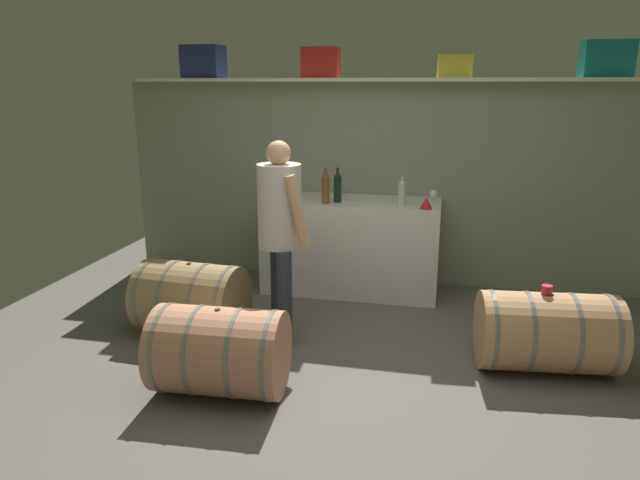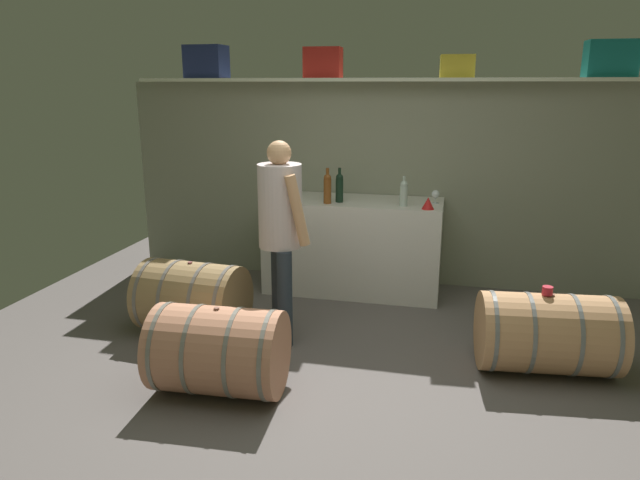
% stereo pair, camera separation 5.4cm
% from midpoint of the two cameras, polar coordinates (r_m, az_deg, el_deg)
% --- Properties ---
extents(ground_plane, '(6.60, 7.98, 0.02)m').
position_cam_midpoint_polar(ground_plane, '(4.45, 4.04, -11.35)').
color(ground_plane, '#615A58').
extents(back_wall_panel, '(5.40, 0.10, 2.00)m').
position_cam_midpoint_polar(back_wall_panel, '(5.84, 7.06, 5.50)').
color(back_wall_panel, gray).
rests_on(back_wall_panel, ground).
extents(high_shelf_board, '(4.96, 0.40, 0.03)m').
position_cam_midpoint_polar(high_shelf_board, '(5.61, 7.24, 15.54)').
color(high_shelf_board, white).
rests_on(high_shelf_board, back_wall_panel).
extents(toolcase_navy, '(0.39, 0.29, 0.32)m').
position_cam_midpoint_polar(toolcase_navy, '(6.09, -10.97, 17.01)').
color(toolcase_navy, navy).
rests_on(toolcase_navy, high_shelf_board).
extents(toolcase_red, '(0.36, 0.26, 0.28)m').
position_cam_midpoint_polar(toolcase_red, '(5.72, 0.60, 17.23)').
color(toolcase_red, red).
rests_on(toolcase_red, high_shelf_board).
extents(toolcase_yellow, '(0.32, 0.28, 0.20)m').
position_cam_midpoint_polar(toolcase_yellow, '(5.58, 13.76, 16.44)').
color(toolcase_yellow, yellow).
rests_on(toolcase_yellow, high_shelf_board).
extents(toolcase_teal, '(0.41, 0.26, 0.31)m').
position_cam_midpoint_polar(toolcase_teal, '(5.73, 27.19, 15.75)').
color(toolcase_teal, '#157575').
rests_on(toolcase_teal, high_shelf_board).
extents(work_cabinet, '(1.68, 0.68, 0.91)m').
position_cam_midpoint_polar(work_cabinet, '(5.61, 3.61, -0.56)').
color(work_cabinet, white).
rests_on(work_cabinet, ground).
extents(wine_bottle_amber, '(0.07, 0.07, 0.33)m').
position_cam_midpoint_polar(wine_bottle_amber, '(5.31, 1.04, 5.23)').
color(wine_bottle_amber, brown).
rests_on(wine_bottle_amber, work_cabinet).
extents(wine_bottle_dark, '(0.07, 0.07, 0.32)m').
position_cam_midpoint_polar(wine_bottle_dark, '(5.37, 2.24, 5.29)').
color(wine_bottle_dark, black).
rests_on(wine_bottle_dark, work_cabinet).
extents(wine_bottle_clear, '(0.07, 0.07, 0.27)m').
position_cam_midpoint_polar(wine_bottle_clear, '(5.26, 8.62, 4.69)').
color(wine_bottle_clear, '#B4C7BB').
rests_on(wine_bottle_clear, work_cabinet).
extents(wine_glass, '(0.07, 0.07, 0.12)m').
position_cam_midpoint_polar(wine_glass, '(5.44, 11.70, 4.44)').
color(wine_glass, white).
rests_on(wine_glass, work_cabinet).
extents(red_funnel, '(0.11, 0.11, 0.11)m').
position_cam_midpoint_polar(red_funnel, '(5.17, 10.99, 3.61)').
color(red_funnel, red).
rests_on(red_funnel, work_cabinet).
extents(wine_barrel_near, '(0.99, 0.66, 0.58)m').
position_cam_midpoint_polar(wine_barrel_near, '(4.39, 22.03, -8.61)').
color(wine_barrel_near, tan).
rests_on(wine_barrel_near, ground).
extents(wine_barrel_far, '(0.87, 0.63, 0.60)m').
position_cam_midpoint_polar(wine_barrel_far, '(3.87, -9.65, -10.77)').
color(wine_barrel_far, tan).
rests_on(wine_barrel_far, ground).
extents(wine_barrel_flank, '(0.87, 0.66, 0.61)m').
position_cam_midpoint_polar(wine_barrel_flank, '(4.78, -12.28, -5.66)').
color(wine_barrel_flank, '#9E7D4F').
rests_on(wine_barrel_flank, ground).
extents(tasting_cup, '(0.07, 0.07, 0.06)m').
position_cam_midpoint_polar(tasting_cup, '(4.27, 22.03, -4.69)').
color(tasting_cup, red).
rests_on(tasting_cup, wine_barrel_near).
extents(winemaker_pouring, '(0.44, 0.50, 1.58)m').
position_cam_midpoint_polar(winemaker_pouring, '(4.39, -3.53, 1.92)').
color(winemaker_pouring, '#2A343F').
rests_on(winemaker_pouring, ground).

